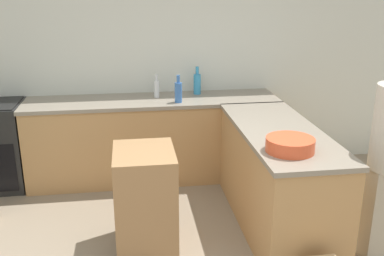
{
  "coord_description": "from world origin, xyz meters",
  "views": [
    {
      "loc": [
        -0.25,
        -2.62,
        2.16
      ],
      "look_at": [
        0.27,
        0.95,
        0.97
      ],
      "focal_mm": 42.0,
      "sensor_mm": 36.0,
      "label": 1
    }
  ],
  "objects_px": {
    "island_table": "(145,200)",
    "dish_soap_bottle": "(197,83)",
    "mixing_bowl": "(290,145)",
    "water_bottle_blue": "(178,92)",
    "vinegar_bottle_clear": "(157,88)"
  },
  "relations": [
    {
      "from": "island_table",
      "to": "mixing_bowl",
      "type": "relative_size",
      "value": 2.36
    },
    {
      "from": "island_table",
      "to": "dish_soap_bottle",
      "type": "xyz_separation_m",
      "value": [
        0.68,
        1.59,
        0.61
      ]
    },
    {
      "from": "water_bottle_blue",
      "to": "island_table",
      "type": "bearing_deg",
      "value": -108.63
    },
    {
      "from": "island_table",
      "to": "mixing_bowl",
      "type": "height_order",
      "value": "mixing_bowl"
    },
    {
      "from": "dish_soap_bottle",
      "to": "water_bottle_blue",
      "type": "xyz_separation_m",
      "value": [
        -0.25,
        -0.33,
        -0.01
      ]
    },
    {
      "from": "vinegar_bottle_clear",
      "to": "water_bottle_blue",
      "type": "bearing_deg",
      "value": -48.57
    },
    {
      "from": "mixing_bowl",
      "to": "water_bottle_blue",
      "type": "bearing_deg",
      "value": 113.33
    },
    {
      "from": "vinegar_bottle_clear",
      "to": "island_table",
      "type": "bearing_deg",
      "value": -97.97
    },
    {
      "from": "mixing_bowl",
      "to": "dish_soap_bottle",
      "type": "distance_m",
      "value": 1.94
    },
    {
      "from": "island_table",
      "to": "mixing_bowl",
      "type": "distance_m",
      "value": 1.26
    },
    {
      "from": "mixing_bowl",
      "to": "water_bottle_blue",
      "type": "relative_size",
      "value": 1.26
    },
    {
      "from": "water_bottle_blue",
      "to": "dish_soap_bottle",
      "type": "bearing_deg",
      "value": 52.84
    },
    {
      "from": "dish_soap_bottle",
      "to": "vinegar_bottle_clear",
      "type": "height_order",
      "value": "dish_soap_bottle"
    },
    {
      "from": "island_table",
      "to": "dish_soap_bottle",
      "type": "bearing_deg",
      "value": 66.94
    },
    {
      "from": "dish_soap_bottle",
      "to": "water_bottle_blue",
      "type": "distance_m",
      "value": 0.42
    }
  ]
}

